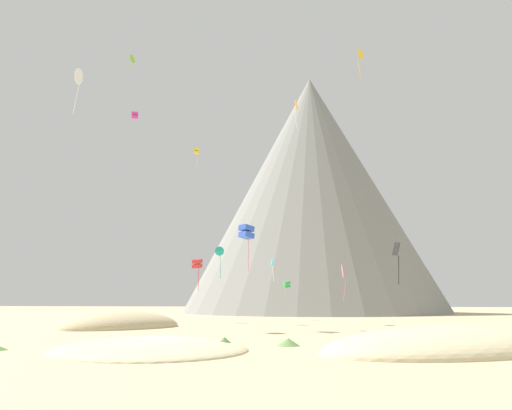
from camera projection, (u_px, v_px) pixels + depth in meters
name	position (u px, v px, depth m)	size (l,w,h in m)	color
ground_plane	(162.00, 349.00, 35.95)	(400.00, 400.00, 0.00)	#C6B284
dune_foreground_left	(446.00, 351.00, 34.89)	(19.70, 11.45, 3.29)	beige
dune_foreground_right	(150.00, 350.00, 35.29)	(13.76, 15.36, 1.61)	beige
dune_midground	(121.00, 328.00, 62.43)	(16.41, 9.70, 4.24)	#C6B284
bush_scatter_east	(288.00, 342.00, 38.56)	(1.84, 1.84, 0.60)	#668C4C
bush_low_patch	(224.00, 343.00, 35.91)	(2.03, 2.03, 0.88)	#568442
bush_far_right	(91.00, 327.00, 56.61)	(1.50, 1.50, 0.85)	#477238
rock_massif	(309.00, 202.00, 139.14)	(86.47, 86.47, 66.47)	gray
kite_magenta_high	(135.00, 115.00, 85.05)	(1.28, 1.32, 1.25)	#D1339E
kite_red_low	(197.00, 264.00, 79.25)	(1.48, 1.55, 4.96)	red
kite_cyan_low	(272.00, 266.00, 56.06)	(0.43, 0.63, 2.56)	#33BCDB
kite_lime_high	(132.00, 59.00, 74.46)	(0.76, 1.41, 3.08)	#8CD133
kite_teal_low	(219.00, 252.00, 96.55)	(1.81, 0.64, 6.05)	teal
kite_yellow_high	(196.00, 151.00, 100.43)	(1.10, 1.03, 4.36)	yellow
kite_white_high	(78.00, 77.00, 67.94)	(0.65, 2.26, 6.55)	white
kite_gold_high	(360.00, 59.00, 73.15)	(0.89, 0.52, 4.64)	gold
kite_black_low	(397.00, 254.00, 55.06)	(0.95, 0.72, 4.65)	black
kite_blue_low	(246.00, 232.00, 59.83)	(2.01, 2.02, 5.51)	blue
kite_rainbow_low	(343.00, 271.00, 71.73)	(0.64, 2.05, 5.33)	#E5668C
kite_orange_high	(296.00, 109.00, 66.92)	(0.50, 0.87, 4.01)	orange
kite_green_low	(287.00, 285.00, 87.64)	(1.41, 1.38, 1.20)	green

